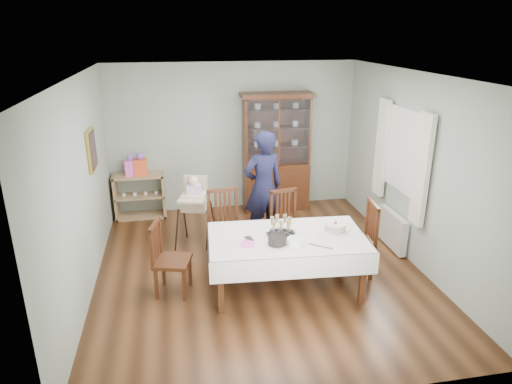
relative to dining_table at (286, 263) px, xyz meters
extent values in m
plane|color=#593319|center=(-0.25, 0.58, -0.38)|extent=(5.00, 5.00, 0.00)
plane|color=#9EAA99|center=(-0.25, 3.08, 0.97)|extent=(4.50, 0.00, 4.50)
plane|color=#9EAA99|center=(-2.50, 0.58, 0.97)|extent=(0.00, 5.00, 5.00)
plane|color=#9EAA99|center=(2.00, 0.58, 0.97)|extent=(0.00, 5.00, 5.00)
plane|color=white|center=(-0.25, 0.58, 2.32)|extent=(5.00, 5.00, 0.00)
cube|color=#4D2613|center=(0.00, 0.00, 0.34)|extent=(1.96, 1.17, 0.06)
cube|color=silver|center=(0.00, 0.00, 0.37)|extent=(2.07, 1.28, 0.01)
cube|color=#4D2613|center=(0.50, 2.84, 0.07)|extent=(1.20, 0.45, 0.90)
cube|color=white|center=(0.50, 2.65, 1.12)|extent=(1.12, 0.01, 1.16)
cube|color=#4D2613|center=(0.50, 2.84, 1.76)|extent=(1.30, 0.48, 0.07)
cube|color=tan|center=(-2.00, 2.86, -0.36)|extent=(0.90, 0.38, 0.04)
cube|color=tan|center=(-2.00, 2.86, 0.02)|extent=(0.90, 0.38, 0.03)
cube|color=tan|center=(-2.00, 2.86, 0.40)|extent=(0.90, 0.38, 0.04)
cube|color=tan|center=(-2.42, 2.86, 0.02)|extent=(0.04, 0.38, 0.80)
cube|color=tan|center=(-1.58, 2.86, 0.02)|extent=(0.04, 0.38, 0.80)
cube|color=gold|center=(-2.47, 1.38, 1.27)|extent=(0.04, 0.48, 0.58)
cube|color=white|center=(1.97, 0.88, 1.17)|extent=(0.04, 1.02, 1.22)
cube|color=silver|center=(1.91, 0.26, 1.07)|extent=(0.07, 0.30, 1.55)
cube|color=silver|center=(1.91, 1.50, 1.07)|extent=(0.07, 0.30, 1.55)
cube|color=white|center=(1.91, 0.88, -0.08)|extent=(0.10, 0.80, 0.55)
cube|color=#4D2613|center=(-0.67, 0.89, 0.10)|extent=(0.52, 0.52, 0.05)
cube|color=#4D2613|center=(-0.69, 1.10, 0.40)|extent=(0.46, 0.09, 0.56)
cube|color=#4D2613|center=(0.25, 0.91, 0.07)|extent=(0.52, 0.52, 0.05)
cube|color=#4D2613|center=(0.22, 1.11, 0.34)|extent=(0.43, 0.12, 0.53)
cube|color=#4D2613|center=(-1.45, 0.19, 0.06)|extent=(0.53, 0.53, 0.05)
cube|color=#4D2613|center=(-1.64, 0.24, 0.33)|extent=(0.14, 0.41, 0.51)
cube|color=#4D2613|center=(1.03, 0.23, 0.10)|extent=(0.52, 0.52, 0.05)
cube|color=#4D2613|center=(1.24, 0.21, 0.38)|extent=(0.09, 0.45, 0.56)
imported|color=black|center=(-0.01, 1.51, 0.52)|extent=(0.74, 0.57, 1.80)
cube|color=tan|center=(-1.08, 1.57, 0.34)|extent=(0.45, 0.42, 0.26)
cube|color=tan|center=(-1.08, 1.57, 0.55)|extent=(0.37, 0.17, 0.31)
cube|color=tan|center=(-1.08, 1.57, 0.42)|extent=(0.43, 0.28, 0.03)
cube|color=silver|center=(-1.08, 1.57, 0.51)|extent=(0.23, 0.20, 0.20)
sphere|color=beige|center=(-1.08, 1.57, 0.66)|extent=(0.16, 0.16, 0.16)
cylinder|color=silver|center=(-0.06, 0.07, 0.38)|extent=(0.38, 0.38, 0.01)
torus|color=silver|center=(-0.06, 0.07, 0.39)|extent=(0.38, 0.38, 0.01)
cylinder|color=white|center=(0.64, 0.03, 0.38)|extent=(0.31, 0.31, 0.02)
cylinder|color=brown|center=(0.64, 0.03, 0.44)|extent=(0.26, 0.26, 0.09)
cylinder|color=silver|center=(0.64, 0.03, 0.49)|extent=(0.26, 0.26, 0.01)
cylinder|color=#F24C4C|center=(0.64, 0.03, 0.53)|extent=(0.01, 0.01, 0.07)
sphere|color=yellow|center=(0.64, 0.03, 0.58)|extent=(0.02, 0.02, 0.02)
cylinder|color=black|center=(-0.18, -0.19, 0.43)|extent=(0.26, 0.26, 0.11)
cylinder|color=white|center=(0.04, -0.25, 0.42)|extent=(0.22, 0.22, 0.09)
cube|color=#FD5DC8|center=(-0.53, -0.14, 0.39)|extent=(0.20, 0.20, 0.02)
cube|color=silver|center=(0.33, -0.36, 0.38)|extent=(0.26, 0.20, 0.01)
cube|color=#FD5DC8|center=(-2.11, 2.84, 0.55)|extent=(0.22, 0.16, 0.27)
sphere|color=#E533B2|center=(-2.11, 2.84, 0.74)|extent=(0.11, 0.11, 0.11)
cube|color=#F75827|center=(-1.94, 2.84, 0.56)|extent=(0.23, 0.16, 0.29)
sphere|color=#E533B2|center=(-1.94, 2.84, 0.76)|extent=(0.13, 0.13, 0.13)
camera|label=1|loc=(-1.34, -5.08, 2.87)|focal=32.00mm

